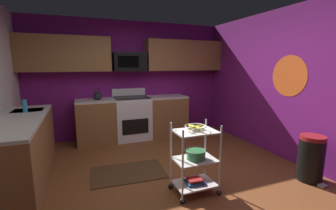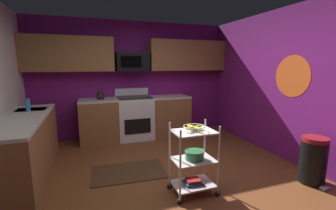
{
  "view_description": "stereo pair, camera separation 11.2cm",
  "coord_description": "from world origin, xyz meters",
  "views": [
    {
      "loc": [
        -1.12,
        -2.84,
        1.64
      ],
      "look_at": [
        0.1,
        0.28,
        1.05
      ],
      "focal_mm": 24.6,
      "sensor_mm": 36.0,
      "label": 1
    },
    {
      "loc": [
        -1.01,
        -2.88,
        1.64
      ],
      "look_at": [
        0.1,
        0.28,
        1.05
      ],
      "focal_mm": 24.6,
      "sensor_mm": 36.0,
      "label": 2
    }
  ],
  "objects": [
    {
      "name": "oven_range",
      "position": [
        -0.05,
        2.1,
        0.48
      ],
      "size": [
        0.76,
        0.65,
        1.1
      ],
      "color": "white",
      "rests_on": "ground"
    },
    {
      "name": "rolling_cart",
      "position": [
        0.21,
        -0.4,
        0.45
      ],
      "size": [
        0.58,
        0.39,
        0.91
      ],
      "color": "silver",
      "rests_on": "ground"
    },
    {
      "name": "book_stack",
      "position": [
        0.21,
        -0.4,
        0.16
      ],
      "size": [
        0.24,
        0.19,
        0.06
      ],
      "color": "#1E4C8C",
      "rests_on": "rolling_cart"
    },
    {
      "name": "trash_can",
      "position": [
        1.9,
        -0.71,
        0.33
      ],
      "size": [
        0.34,
        0.42,
        0.66
      ],
      "color": "black",
      "rests_on": "ground"
    },
    {
      "name": "upper_cabinets",
      "position": [
        0.01,
        2.23,
        1.85
      ],
      "size": [
        4.4,
        0.33,
        0.7
      ],
      "color": "brown"
    },
    {
      "name": "dish_soap_bottle",
      "position": [
        -1.9,
        1.16,
        1.02
      ],
      "size": [
        0.06,
        0.06,
        0.2
      ],
      "primitive_type": "cylinder",
      "color": "#2D8CBF",
      "rests_on": "counter_run"
    },
    {
      "name": "wall_back",
      "position": [
        0.0,
        2.43,
        1.3
      ],
      "size": [
        4.52,
        0.06,
        2.6
      ],
      "primitive_type": "cube",
      "color": "#751970",
      "rests_on": "ground"
    },
    {
      "name": "floor",
      "position": [
        0.0,
        0.0,
        -0.02
      ],
      "size": [
        4.4,
        4.8,
        0.04
      ],
      "primitive_type": "cube",
      "color": "brown",
      "rests_on": "ground"
    },
    {
      "name": "wall_flower_decal",
      "position": [
        2.2,
        0.04,
        1.45
      ],
      "size": [
        0.0,
        0.69,
        0.69
      ],
      "primitive_type": "cylinder",
      "rotation": [
        0.0,
        1.57,
        0.0
      ],
      "color": "#E5591E"
    },
    {
      "name": "mixing_bowl_large",
      "position": [
        0.22,
        -0.4,
        0.52
      ],
      "size": [
        0.25,
        0.25,
        0.11
      ],
      "color": "#387F4C",
      "rests_on": "rolling_cart"
    },
    {
      "name": "counter_run",
      "position": [
        -0.9,
        1.45,
        0.46
      ],
      "size": [
        3.41,
        2.75,
        0.92
      ],
      "color": "brown",
      "rests_on": "ground"
    },
    {
      "name": "floor_rug",
      "position": [
        -0.49,
        0.45,
        0.01
      ],
      "size": [
        1.14,
        0.77,
        0.01
      ],
      "primitive_type": "cube",
      "rotation": [
        0.0,
        0.0,
        -0.07
      ],
      "color": "#472D19",
      "rests_on": "ground"
    },
    {
      "name": "fruit_bowl",
      "position": [
        0.21,
        -0.4,
        0.88
      ],
      "size": [
        0.27,
        0.27,
        0.07
      ],
      "color": "silver",
      "rests_on": "rolling_cart"
    },
    {
      "name": "kettle",
      "position": [
        -0.76,
        2.1,
        1.0
      ],
      "size": [
        0.21,
        0.18,
        0.26
      ],
      "color": "black",
      "rests_on": "counter_run"
    },
    {
      "name": "microwave",
      "position": [
        -0.05,
        2.21,
        1.7
      ],
      "size": [
        0.7,
        0.39,
        0.4
      ],
      "color": "black"
    },
    {
      "name": "wall_right",
      "position": [
        2.23,
        0.0,
        1.3
      ],
      "size": [
        0.06,
        4.8,
        2.6
      ],
      "primitive_type": "cube",
      "color": "#751970",
      "rests_on": "ground"
    }
  ]
}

